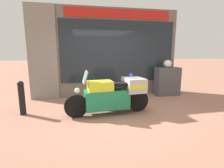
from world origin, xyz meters
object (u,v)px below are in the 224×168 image
street_bollard (22,97)px  utility_cabinet (167,81)px  white_helmet (168,64)px  paramedic_motorcycle (113,94)px

street_bollard → utility_cabinet: bearing=13.6°
white_helmet → street_bollard: bearing=-166.7°
utility_cabinet → white_helmet: white_helmet is taller
paramedic_motorcycle → white_helmet: 3.01m
utility_cabinet → white_helmet: 0.69m
paramedic_motorcycle → white_helmet: (2.47, 1.57, 0.67)m
utility_cabinet → street_bollard: (-4.93, -1.19, -0.06)m
paramedic_motorcycle → white_helmet: white_helmet is taller
white_helmet → street_bollard: (-4.89, -1.15, -0.74)m
utility_cabinet → white_helmet: size_ratio=3.66×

